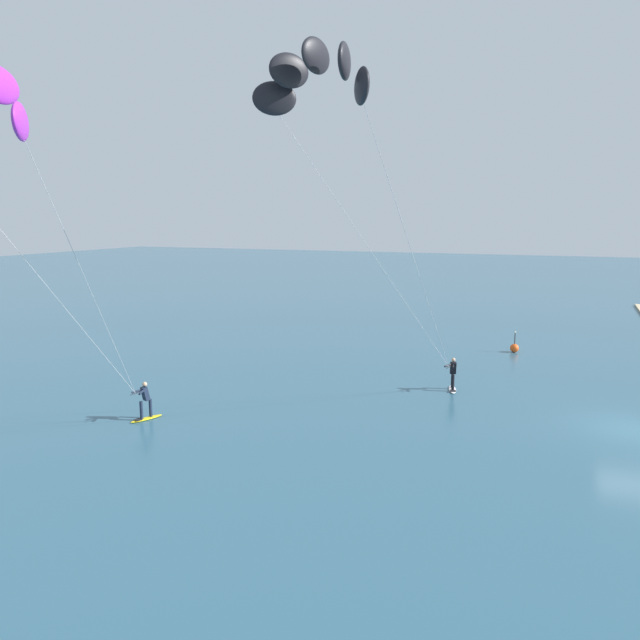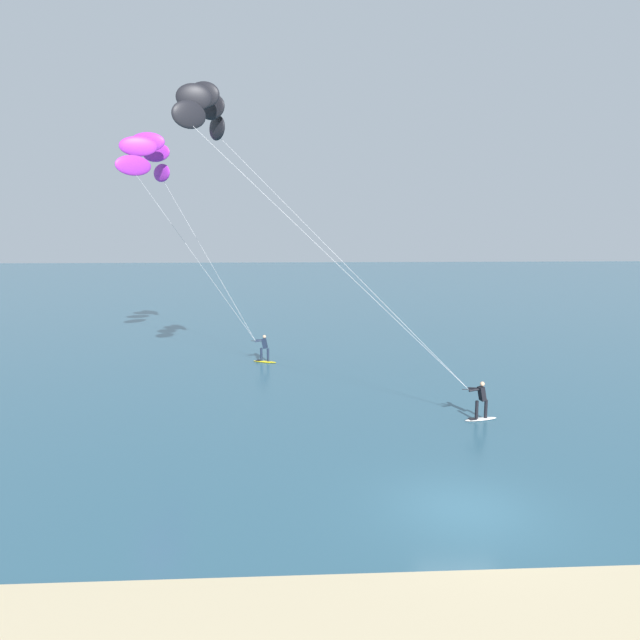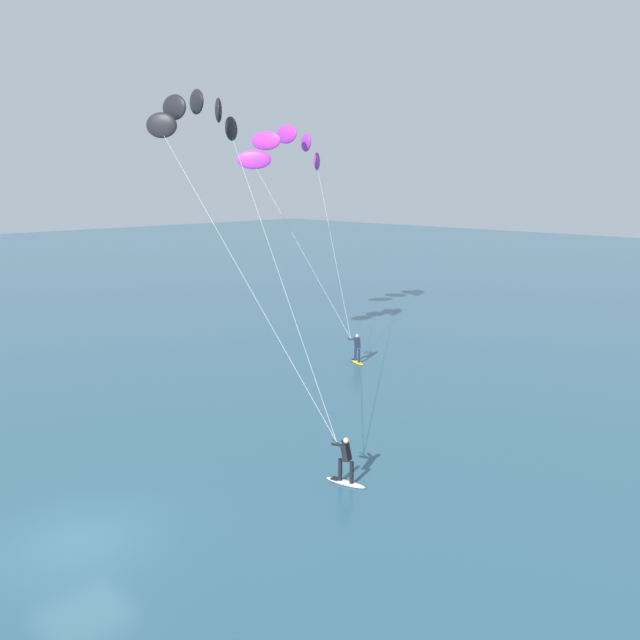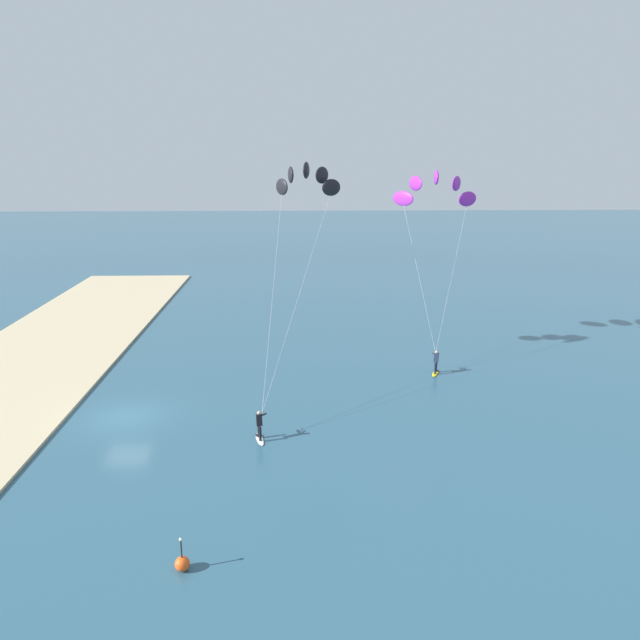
% 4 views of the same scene
% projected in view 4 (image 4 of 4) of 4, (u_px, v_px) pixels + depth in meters
% --- Properties ---
extents(ground_plane, '(240.00, 240.00, 0.00)m').
position_uv_depth(ground_plane, '(125.00, 417.00, 35.09)').
color(ground_plane, '#2D566B').
extents(kitesurfer_nearshore, '(8.61, 6.41, 13.51)m').
position_uv_depth(kitesurfer_nearshore, '(436.00, 194.00, 44.83)').
color(kitesurfer_nearshore, yellow).
rests_on(kitesurfer_nearshore, ground).
extents(kitesurfer_mid_water, '(13.51, 5.34, 14.19)m').
position_uv_depth(kitesurfer_mid_water, '(304.00, 189.00, 39.68)').
color(kitesurfer_mid_water, white).
rests_on(kitesurfer_mid_water, ground).
extents(marker_buoy, '(0.56, 0.56, 1.38)m').
position_uv_depth(marker_buoy, '(182.00, 563.00, 22.30)').
color(marker_buoy, '#EA5119').
rests_on(marker_buoy, ground).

